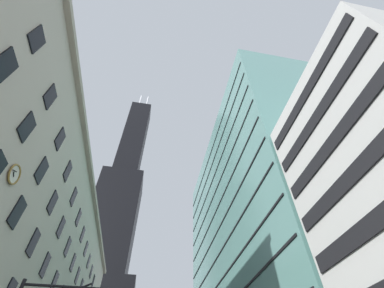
{
  "coord_description": "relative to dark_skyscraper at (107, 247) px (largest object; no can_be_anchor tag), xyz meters",
  "views": [
    {
      "loc": [
        -0.91,
        -10.8,
        1.97
      ],
      "look_at": [
        3.64,
        14.11,
        29.35
      ],
      "focal_mm": 23.48,
      "sensor_mm": 36.0,
      "label": 1
    }
  ],
  "objects": [
    {
      "name": "dark_skyscraper",
      "position": [
        0.0,
        0.0,
        0.0
      ],
      "size": [
        28.9,
        28.9,
        168.55
      ],
      "color": "black",
      "rests_on": "ground"
    },
    {
      "name": "glass_office_midrise",
      "position": [
        38.53,
        -68.94,
        -25.87
      ],
      "size": [
        19.61,
        46.52,
        48.71
      ],
      "color": "slate",
      "rests_on": "ground"
    }
  ]
}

